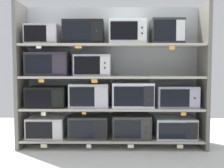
{
  "coord_description": "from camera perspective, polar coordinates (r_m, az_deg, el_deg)",
  "views": [
    {
      "loc": [
        0.05,
        -3.73,
        1.13
      ],
      "look_at": [
        0.0,
        0.0,
        0.87
      ],
      "focal_mm": 43.78,
      "sensor_mm": 36.0,
      "label": 1
    }
  ],
  "objects": [
    {
      "name": "back_panel",
      "position": [
        3.99,
        0.05,
        1.81
      ],
      "size": [
        2.64,
        0.04,
        1.95
      ],
      "primitive_type": "cube",
      "color": "#9EA3A8",
      "rests_on": "ground"
    },
    {
      "name": "upright_left",
      "position": [
        3.95,
        -18.43,
        1.59
      ],
      "size": [
        0.05,
        0.47,
        1.95
      ],
      "primitive_type": "cube",
      "color": "#68645B",
      "rests_on": "ground"
    },
    {
      "name": "upright_right",
      "position": [
        3.92,
        18.58,
        1.57
      ],
      "size": [
        0.05,
        0.47,
        1.95
      ],
      "primitive_type": "cube",
      "color": "#68645B",
      "rests_on": "ground"
    },
    {
      "name": "shelf_0",
      "position": [
        3.86,
        0.0,
        -11.22
      ],
      "size": [
        2.44,
        0.47,
        0.03
      ],
      "primitive_type": "cube",
      "color": "#ADA899",
      "rests_on": "ground"
    },
    {
      "name": "microwave_0",
      "position": [
        3.94,
        -13.45,
        -8.73
      ],
      "size": [
        0.51,
        0.4,
        0.28
      ],
      "color": "#BBBBBA",
      "rests_on": "shelf_0"
    },
    {
      "name": "microwave_1",
      "position": [
        3.84,
        -4.87,
        -8.8
      ],
      "size": [
        0.52,
        0.4,
        0.3
      ],
      "color": "#2F322E",
      "rests_on": "shelf_0"
    },
    {
      "name": "microwave_2",
      "position": [
        3.82,
        4.05,
        -8.73
      ],
      "size": [
        0.52,
        0.43,
        0.31
      ],
      "color": "#33322F",
      "rests_on": "shelf_0"
    },
    {
      "name": "microwave_3",
      "position": [
        3.91,
        12.93,
        -8.83
      ],
      "size": [
        0.54,
        0.43,
        0.28
      ],
      "color": "#B0BDC1",
      "rests_on": "shelf_0"
    },
    {
      "name": "price_tag_0",
      "position": [
        3.76,
        -14.05,
        -12.44
      ],
      "size": [
        0.08,
        0.0,
        0.05
      ],
      "primitive_type": "cube",
      "color": "beige"
    },
    {
      "name": "price_tag_1",
      "position": [
        3.66,
        -4.85,
        -12.83
      ],
      "size": [
        0.06,
        0.0,
        0.05
      ],
      "primitive_type": "cube",
      "color": "white"
    },
    {
      "name": "price_tag_2",
      "position": [
        3.65,
        3.94,
        -12.84
      ],
      "size": [
        0.08,
        0.0,
        0.05
      ],
      "primitive_type": "cube",
      "color": "white"
    },
    {
      "name": "price_tag_3",
      "position": [
        3.74,
        14.04,
        -12.55
      ],
      "size": [
        0.08,
        0.0,
        0.05
      ],
      "primitive_type": "cube",
      "color": "beige"
    },
    {
      "name": "shelf_1",
      "position": [
        3.77,
        0.0,
        -4.97
      ],
      "size": [
        2.44,
        0.47,
        0.03
      ],
      "primitive_type": "cube",
      "color": "#ADA899"
    },
    {
      "name": "microwave_4",
      "position": [
        3.86,
        -13.35,
        -2.58
      ],
      "size": [
        0.53,
        0.4,
        0.28
      ],
      "color": "black",
      "rests_on": "shelf_1"
    },
    {
      "name": "microwave_5",
      "position": [
        3.76,
        -4.73,
        -2.33
      ],
      "size": [
        0.52,
        0.4,
        0.32
      ],
      "color": "#BBBAC1",
      "rests_on": "shelf_1"
    },
    {
      "name": "microwave_6",
      "position": [
        3.75,
        4.3,
        -2.24
      ],
      "size": [
        0.55,
        0.43,
        0.33
      ],
      "color": "silver",
      "rests_on": "shelf_1"
    },
    {
      "name": "microwave_7",
      "position": [
        3.84,
        13.32,
        -2.56
      ],
      "size": [
        0.55,
        0.37,
        0.28
      ],
      "color": "#9D9CAE",
      "rests_on": "shelf_1"
    },
    {
      "name": "price_tag_4",
      "position": [
        3.67,
        -14.1,
        -6.07
      ],
      "size": [
        0.06,
        0.0,
        0.05
      ],
      "primitive_type": "cube",
      "color": "beige"
    },
    {
      "name": "price_tag_5",
      "position": [
        3.57,
        -5.87,
        -6.09
      ],
      "size": [
        0.06,
        0.0,
        0.03
      ],
      "primitive_type": "cube",
      "color": "orange"
    },
    {
      "name": "price_tag_6",
      "position": [
        3.65,
        14.71,
        -6.08
      ],
      "size": [
        0.07,
        0.0,
        0.04
      ],
      "primitive_type": "cube",
      "color": "orange"
    },
    {
      "name": "shelf_2",
      "position": [
        3.73,
        0.0,
        1.5
      ],
      "size": [
        2.44,
        0.47,
        0.03
      ],
      "primitive_type": "cube",
      "color": "#ADA899"
    },
    {
      "name": "microwave_8",
      "position": [
        3.84,
        -13.22,
        4.05
      ],
      "size": [
        0.57,
        0.35,
        0.32
      ],
      "color": "#2E2933",
      "rests_on": "shelf_2"
    },
    {
      "name": "microwave_9",
      "position": [
        3.74,
        -4.08,
        3.92
      ],
      "size": [
        0.49,
        0.37,
        0.29
      ],
      "color": "#B4B5C1",
      "rests_on": "shelf_2"
    },
    {
      "name": "price_tag_7",
      "position": [
        3.62,
        -14.55,
        0.64
      ],
      "size": [
        0.07,
        0.0,
        0.04
      ],
      "primitive_type": "cube",
      "color": "orange"
    },
    {
      "name": "price_tag_8",
      "position": [
        3.5,
        -3.7,
        0.63
      ],
      "size": [
        0.08,
        0.0,
        0.05
      ],
      "primitive_type": "cube",
      "color": "orange"
    },
    {
      "name": "shelf_3",
      "position": [
        3.74,
        0.0,
        8.04
      ],
      "size": [
        2.44,
        0.47,
        0.03
      ],
      "primitive_type": "cube",
      "color": "#ADA899"
    },
    {
      "name": "microwave_10",
      "position": [
        3.87,
        -14.25,
        9.93
      ],
      "size": [
        0.44,
        0.34,
        0.26
      ],
      "color": "#BBB6C2",
      "rests_on": "shelf_3"
    },
    {
      "name": "microwave_11",
      "position": [
        3.77,
        -5.87,
        10.61
      ],
      "size": [
        0.54,
        0.4,
        0.31
      ],
      "color": "black",
      "rests_on": "shelf_3"
    },
    {
      "name": "microwave_12",
      "position": [
        3.75,
        3.21,
        10.72
      ],
      "size": [
        0.49,
        0.41,
        0.32
      ],
      "color": "silver",
      "rests_on": "shelf_3"
    },
    {
      "name": "microwave_13",
      "position": [
        3.81,
        11.34,
        10.61
      ],
      "size": [
        0.43,
        0.37,
        0.33
      ],
      "color": "#2B2C2B",
      "rests_on": "shelf_3"
    },
    {
      "name": "price_tag_9",
      "position": [
        3.63,
        -15.06,
        7.44
      ],
      "size": [
        0.07,
        0.0,
        0.03
      ],
      "primitive_type": "cube",
      "color": "white"
    },
    {
      "name": "price_tag_10",
      "position": [
        3.53,
        -7.05,
        7.66
      ],
      "size": [
        0.09,
        0.0,
        0.03
      ],
      "primitive_type": "cube",
      "color": "orange"
    },
    {
      "name": "price_tag_11",
      "position": [
        3.57,
        12.44,
        7.41
      ],
      "size": [
        0.07,
        0.0,
        0.05
      ],
      "primitive_type": "cube",
      "color": "orange"
    }
  ]
}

